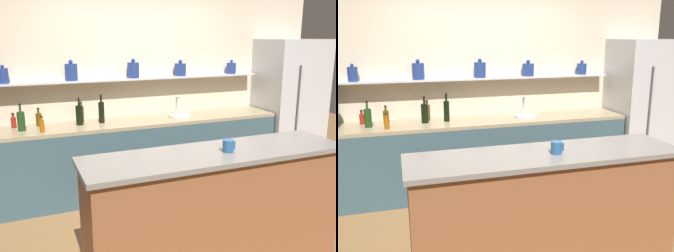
# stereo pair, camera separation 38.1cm
# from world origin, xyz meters

# --- Properties ---
(ground_plane) EXTENTS (12.00, 12.00, 0.00)m
(ground_plane) POSITION_xyz_m (0.00, 0.00, 0.00)
(ground_plane) COLOR brown
(back_wall_unit) EXTENTS (5.20, 0.28, 2.60)m
(back_wall_unit) POSITION_xyz_m (-0.00, 1.60, 1.30)
(back_wall_unit) COLOR beige
(back_wall_unit) RESTS_ON ground_plane
(back_counter_unit) EXTENTS (3.69, 0.62, 0.92)m
(back_counter_unit) POSITION_xyz_m (-0.13, 1.24, 0.46)
(back_counter_unit) COLOR #334C56
(back_counter_unit) RESTS_ON ground_plane
(island_counter) EXTENTS (2.26, 0.61, 1.02)m
(island_counter) POSITION_xyz_m (0.00, -0.54, 0.51)
(island_counter) COLOR brown
(island_counter) RESTS_ON ground_plane
(refrigerator) EXTENTS (0.86, 0.73, 1.89)m
(refrigerator) POSITION_xyz_m (2.17, 1.20, 0.95)
(refrigerator) COLOR #B7B7BC
(refrigerator) RESTS_ON ground_plane
(sink_fixture) EXTENTS (0.30, 0.30, 0.25)m
(sink_fixture) POSITION_xyz_m (0.46, 1.25, 0.94)
(sink_fixture) COLOR #B7B7BC
(sink_fixture) RESTS_ON back_counter_unit
(bottle_spirit_0) EXTENTS (0.07, 0.07, 0.25)m
(bottle_spirit_0) POSITION_xyz_m (-0.78, 1.39, 1.02)
(bottle_spirit_0) COLOR #4C2D0C
(bottle_spirit_0) RESTS_ON back_counter_unit
(bottle_sauce_1) EXTENTS (0.05, 0.05, 0.18)m
(bottle_sauce_1) POSITION_xyz_m (-1.25, 1.06, 1.00)
(bottle_sauce_1) COLOR #9E4C0A
(bottle_sauce_1) RESTS_ON back_counter_unit
(bottle_sauce_2) EXTENTS (0.06, 0.06, 0.17)m
(bottle_sauce_2) POSITION_xyz_m (-1.54, 1.40, 0.99)
(bottle_sauce_2) COLOR maroon
(bottle_sauce_2) RESTS_ON back_counter_unit
(bottle_wine_3) EXTENTS (0.08, 0.08, 0.32)m
(bottle_wine_3) POSITION_xyz_m (-0.82, 1.26, 1.04)
(bottle_wine_3) COLOR black
(bottle_wine_3) RESTS_ON back_counter_unit
(bottle_oil_4) EXTENTS (0.07, 0.07, 0.21)m
(bottle_oil_4) POSITION_xyz_m (-1.26, 1.38, 1.00)
(bottle_oil_4) COLOR #47380A
(bottle_oil_4) RESTS_ON back_counter_unit
(bottle_wine_5) EXTENTS (0.07, 0.07, 0.34)m
(bottle_wine_5) POSITION_xyz_m (-0.56, 1.27, 1.05)
(bottle_wine_5) COLOR black
(bottle_wine_5) RESTS_ON back_counter_unit
(bottle_wine_6) EXTENTS (0.08, 0.08, 0.30)m
(bottle_wine_6) POSITION_xyz_m (-1.46, 1.22, 1.03)
(bottle_wine_6) COLOR #193814
(bottle_wine_6) RESTS_ON back_counter_unit
(coffee_mug) EXTENTS (0.11, 0.09, 0.10)m
(coffee_mug) POSITION_xyz_m (0.07, -0.58, 1.07)
(coffee_mug) COLOR #235184
(coffee_mug) RESTS_ON island_counter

